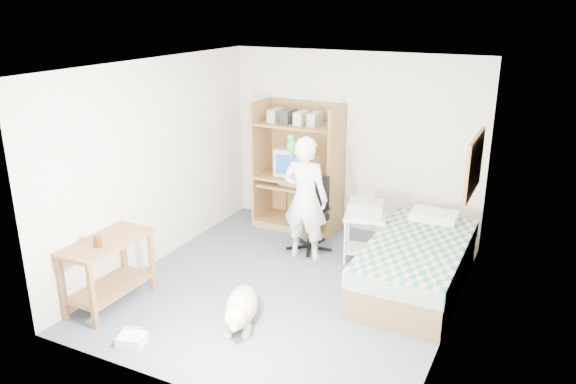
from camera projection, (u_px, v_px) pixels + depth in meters
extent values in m
plane|color=#4A5364|center=(289.00, 286.00, 6.46)|extent=(4.00, 4.00, 0.00)
cube|color=white|center=(353.00, 143.00, 7.76)|extent=(3.60, 0.02, 2.50)
cube|color=white|center=(460.00, 209.00, 5.30)|extent=(0.02, 4.00, 2.50)
cube|color=white|center=(157.00, 163.00, 6.81)|extent=(0.02, 4.00, 2.50)
cube|color=white|center=(289.00, 66.00, 5.65)|extent=(3.60, 4.00, 0.02)
cube|color=olive|center=(262.00, 162.00, 8.15)|extent=(0.04, 0.60, 1.80)
cube|color=olive|center=(336.00, 172.00, 7.66)|extent=(0.04, 0.60, 1.80)
cube|color=olive|center=(306.00, 162.00, 8.15)|extent=(1.20, 0.02, 1.80)
cube|color=olive|center=(298.00, 178.00, 7.96)|extent=(1.12, 0.60, 0.04)
cube|color=olive|center=(295.00, 186.00, 7.92)|extent=(1.00, 0.50, 0.03)
cube|color=olive|center=(298.00, 125.00, 7.71)|extent=(1.12, 0.55, 0.03)
cube|color=olive|center=(298.00, 223.00, 8.18)|extent=(1.12, 0.60, 0.10)
cube|color=brown|center=(415.00, 274.00, 6.37)|extent=(1.00, 2.00, 0.36)
cube|color=#2B7073|center=(417.00, 251.00, 6.28)|extent=(1.02, 2.02, 0.20)
cube|color=white|center=(434.00, 217.00, 6.91)|extent=(0.55, 0.35, 0.12)
cube|color=brown|center=(106.00, 242.00, 5.86)|extent=(0.50, 1.00, 0.04)
cube|color=brown|center=(63.00, 289.00, 5.68)|extent=(0.05, 0.05, 0.70)
cube|color=brown|center=(92.00, 298.00, 5.51)|extent=(0.05, 0.05, 0.70)
cube|color=brown|center=(124.00, 255.00, 6.45)|extent=(0.05, 0.05, 0.70)
cube|color=brown|center=(152.00, 262.00, 6.28)|extent=(0.05, 0.05, 0.70)
cube|color=brown|center=(111.00, 287.00, 6.03)|extent=(0.46, 0.92, 0.03)
cube|color=#976E44|center=(475.00, 165.00, 6.01)|extent=(0.03, 0.90, 0.60)
cube|color=brown|center=(478.00, 137.00, 5.91)|extent=(0.04, 0.94, 0.04)
cube|color=brown|center=(471.00, 192.00, 6.11)|extent=(0.04, 0.94, 0.04)
cylinder|color=black|center=(309.00, 246.00, 7.43)|extent=(0.54, 0.54, 0.05)
cylinder|color=black|center=(309.00, 234.00, 7.38)|extent=(0.05, 0.05, 0.36)
cube|color=black|center=(309.00, 219.00, 7.31)|extent=(0.43, 0.43, 0.07)
cube|color=black|center=(315.00, 193.00, 7.39)|extent=(0.38, 0.07, 0.49)
cube|color=black|center=(294.00, 207.00, 7.35)|extent=(0.05, 0.27, 0.04)
cube|color=black|center=(326.00, 212.00, 7.18)|extent=(0.05, 0.27, 0.04)
imported|color=white|center=(305.00, 199.00, 6.96)|extent=(0.60, 0.41, 1.59)
ellipsoid|color=#13831F|center=(292.00, 146.00, 6.85)|extent=(0.12, 0.12, 0.19)
sphere|color=#13831F|center=(290.00, 138.00, 6.78)|extent=(0.08, 0.08, 0.08)
cone|color=orange|center=(289.00, 138.00, 6.75)|extent=(0.03, 0.04, 0.03)
cylinder|color=#13831F|center=(293.00, 154.00, 6.92)|extent=(0.03, 0.13, 0.11)
ellipsoid|color=#D1BE8C|center=(242.00, 305.00, 5.76)|extent=(0.56, 0.75, 0.31)
sphere|color=#D1BE8C|center=(236.00, 319.00, 5.38)|extent=(0.23, 0.23, 0.23)
cone|color=#D1BE8C|center=(229.00, 310.00, 5.33)|extent=(0.07, 0.07, 0.09)
cone|color=#D1BE8C|center=(241.00, 310.00, 5.32)|extent=(0.07, 0.07, 0.09)
ellipsoid|color=#D1BE8C|center=(234.00, 328.00, 5.30)|extent=(0.12, 0.14, 0.08)
cylinder|color=#D1BE8C|center=(247.00, 293.00, 6.12)|extent=(0.13, 0.22, 0.11)
cube|color=white|center=(365.00, 217.00, 6.93)|extent=(0.59, 0.51, 0.04)
cube|color=white|center=(364.00, 249.00, 7.07)|extent=(0.54, 0.46, 0.03)
cylinder|color=white|center=(343.00, 240.00, 6.97)|extent=(0.03, 0.03, 0.59)
cylinder|color=white|center=(377.00, 247.00, 6.79)|extent=(0.03, 0.03, 0.59)
cylinder|color=white|center=(352.00, 231.00, 7.27)|extent=(0.03, 0.03, 0.59)
cylinder|color=white|center=(386.00, 237.00, 7.08)|extent=(0.03, 0.03, 0.59)
cube|color=#A8A7A3|center=(366.00, 208.00, 6.90)|extent=(0.48, 0.41, 0.18)
cube|color=beige|center=(292.00, 160.00, 7.98)|extent=(0.48, 0.49, 0.40)
cube|color=navy|center=(287.00, 164.00, 7.78)|extent=(0.33, 0.07, 0.27)
cube|color=beige|center=(295.00, 185.00, 7.88)|extent=(0.47, 0.23, 0.03)
cylinder|color=gold|center=(319.00, 177.00, 7.74)|extent=(0.08, 0.08, 0.12)
cylinder|color=#411F0A|center=(97.00, 241.00, 5.68)|extent=(0.08, 0.08, 0.12)
cube|color=white|center=(132.00, 340.00, 5.36)|extent=(0.30, 0.26, 0.10)
cube|color=#A5A5A1|center=(130.00, 336.00, 5.44)|extent=(0.24, 0.27, 0.08)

